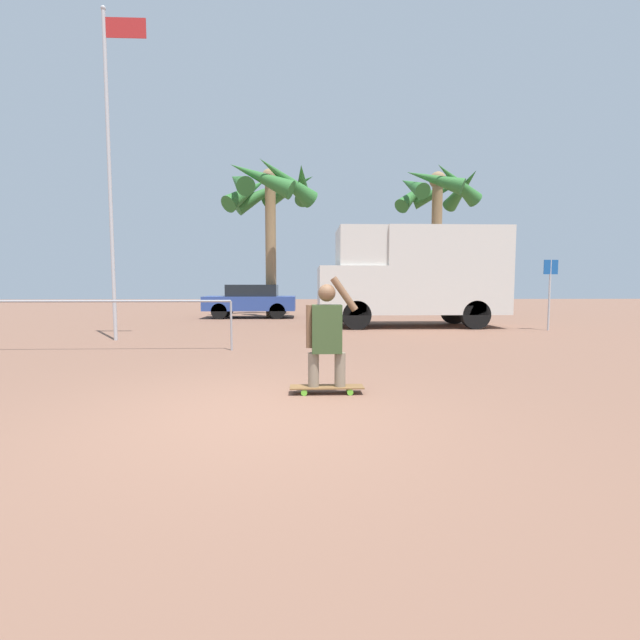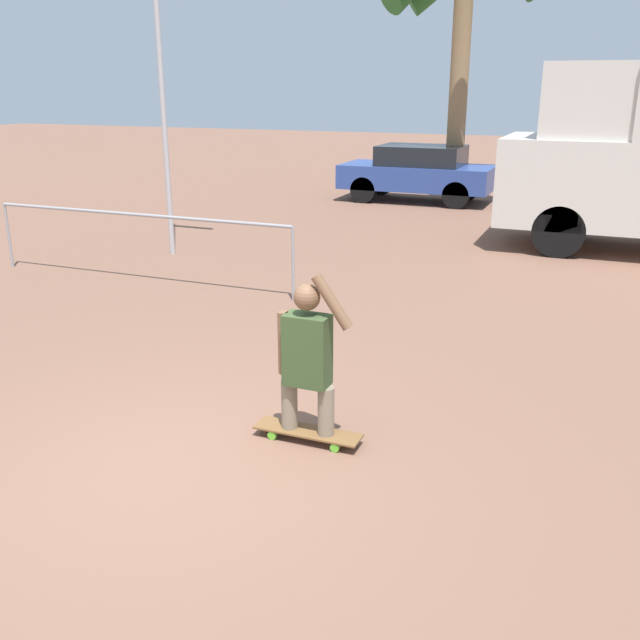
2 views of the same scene
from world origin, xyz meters
name	(u,v)px [view 2 (image 2 of 2)]	position (x,y,z in m)	size (l,w,h in m)	color
ground_plane	(170,472)	(0.00, 0.00, 0.00)	(80.00, 80.00, 0.00)	brown
skateboard	(308,432)	(0.79, 0.90, 0.08)	(0.94, 0.24, 0.09)	brown
person_skateboarder	(307,353)	(0.79, 0.90, 0.80)	(0.66, 0.22, 1.40)	gray
parked_car_blue	(418,172)	(-1.75, 14.04, 0.76)	(3.85, 1.73, 1.42)	black
plaza_railing_segment	(137,223)	(-3.61, 4.64, 0.92)	(5.20, 0.05, 1.08)	#99999E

